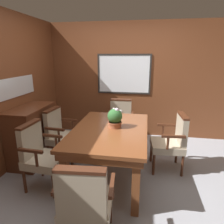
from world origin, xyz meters
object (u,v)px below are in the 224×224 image
at_px(chair_head_far, 120,121).
at_px(chair_right_far, 172,140).
at_px(chair_head_near, 85,201).
at_px(dining_table, 110,135).
at_px(potted_plant, 115,118).
at_px(chair_left_far, 61,133).
at_px(sideboard_cabinet, 32,134).
at_px(chair_left_near, 40,153).

bearing_deg(chair_head_far, chair_right_far, -43.29).
distance_m(chair_head_far, chair_head_near, 2.34).
relative_size(chair_head_far, chair_right_far, 1.00).
bearing_deg(chair_right_far, dining_table, -71.49).
bearing_deg(potted_plant, chair_left_far, 162.74).
bearing_deg(dining_table, sideboard_cabinet, 168.86).
distance_m(dining_table, chair_head_far, 1.21).
height_order(chair_head_far, sideboard_cabinet, sideboard_cabinet).
bearing_deg(dining_table, chair_head_far, 90.60).
relative_size(dining_table, chair_left_near, 1.72).
relative_size(chair_head_near, potted_plant, 3.15).
height_order(chair_right_far, sideboard_cabinet, sideboard_cabinet).
xyz_separation_m(chair_head_near, sideboard_cabinet, (-1.37, 1.42, -0.02)).
xyz_separation_m(chair_right_far, sideboard_cabinet, (-2.31, -0.11, -0.02)).
relative_size(chair_head_far, chair_left_near, 1.00).
bearing_deg(dining_table, chair_right_far, 23.03).
bearing_deg(potted_plant, sideboard_cabinet, 171.87).
xyz_separation_m(chair_left_near, chair_right_far, (1.81, 0.75, 0.00)).
bearing_deg(dining_table, chair_left_far, 158.09).
relative_size(chair_left_near, potted_plant, 3.15).
height_order(chair_left_far, chair_head_near, same).
distance_m(chair_head_far, sideboard_cabinet, 1.66).
bearing_deg(chair_left_far, chair_head_far, -42.82).
relative_size(dining_table, chair_right_far, 1.72).
bearing_deg(potted_plant, chair_head_far, 93.58).
height_order(chair_head_far, chair_head_near, same).
xyz_separation_m(chair_right_far, potted_plant, (-0.85, -0.32, 0.42)).
height_order(dining_table, chair_head_near, chair_head_near).
xyz_separation_m(chair_left_far, potted_plant, (0.99, -0.31, 0.42)).
bearing_deg(sideboard_cabinet, dining_table, -11.14).
xyz_separation_m(chair_left_near, potted_plant, (0.95, 0.43, 0.42)).
distance_m(chair_right_far, potted_plant, 1.00).
relative_size(chair_left_near, sideboard_cabinet, 0.96).
bearing_deg(chair_left_near, dining_table, -63.59).
xyz_separation_m(chair_left_near, chair_left_far, (-0.03, 0.74, 0.00)).
bearing_deg(chair_head_far, chair_left_near, -121.75).
bearing_deg(chair_right_far, chair_head_near, -35.83).
bearing_deg(chair_right_far, chair_left_far, -94.11).
bearing_deg(chair_left_near, potted_plant, -61.38).
xyz_separation_m(chair_left_far, sideboard_cabinet, (-0.47, -0.10, -0.02)).
relative_size(chair_left_far, chair_right_far, 1.00).
bearing_deg(chair_head_near, chair_head_far, -95.17).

